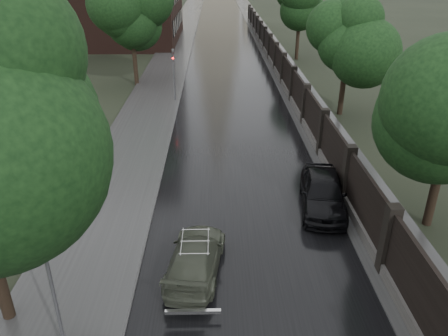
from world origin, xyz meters
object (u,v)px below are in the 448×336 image
tree_right_c (300,11)px  volga_sedan (196,257)px  tree_right_b (348,42)px  car_right_near (323,192)px  traffic_light (174,71)px  lamp_post (51,284)px  tree_left_far (131,21)px

tree_right_c → volga_sedan: 36.36m
tree_right_b → car_right_near: size_ratio=1.51×
traffic_light → volga_sedan: size_ratio=0.94×
tree_right_c → lamp_post: bearing=-108.5°
lamp_post → traffic_light: lamp_post is taller
tree_left_far → tree_right_c: tree_left_far is taller
lamp_post → car_right_near: 11.97m
tree_right_b → lamp_post: (-12.90, -20.50, -2.28)m
traffic_light → car_right_near: size_ratio=0.86×
lamp_post → car_right_near: lamp_post is taller
lamp_post → traffic_light: 23.52m
tree_right_b → volga_sedan: tree_right_b is taller
tree_left_far → lamp_post: (2.60, -28.50, -2.57)m
traffic_light → car_right_near: 17.48m
tree_left_far → volga_sedan: 25.96m
traffic_light → volga_sedan: traffic_light is taller
tree_right_b → tree_left_far: bearing=152.7°
tree_right_c → traffic_light: 19.26m
tree_left_far → traffic_light: bearing=-53.5°
lamp_post → tree_right_c: bearing=71.5°
traffic_light → lamp_post: bearing=-92.7°
car_right_near → tree_left_far: bearing=126.9°
tree_right_b → volga_sedan: bearing=-119.4°
car_right_near → lamp_post: bearing=-130.2°
tree_right_c → lamp_post: tree_right_c is taller
tree_right_c → volga_sedan: (-9.49, -34.83, -4.33)m
volga_sedan → traffic_light: bearing=-75.6°
car_right_near → tree_right_b: bearing=79.9°
tree_left_far → lamp_post: tree_left_far is taller
tree_right_b → volga_sedan: size_ratio=1.64×
tree_left_far → volga_sedan: (6.01, -24.83, -4.62)m
tree_right_b → car_right_near: (-4.10, -12.61, -4.16)m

